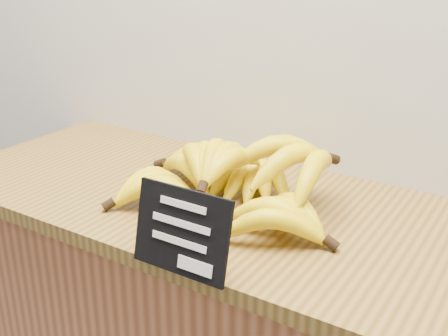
# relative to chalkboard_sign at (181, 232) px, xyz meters

# --- Properties ---
(counter_top) EXTENTS (1.32, 0.54, 0.03)m
(counter_top) POSITION_rel_chalkboard_sign_xyz_m (-0.06, 0.27, -0.08)
(counter_top) COLOR olive
(counter_top) RESTS_ON counter
(chalkboard_sign) EXTENTS (0.17, 0.04, 0.14)m
(chalkboard_sign) POSITION_rel_chalkboard_sign_xyz_m (0.00, 0.00, 0.00)
(chalkboard_sign) COLOR black
(chalkboard_sign) RESTS_ON counter_top
(banana_pile) EXTENTS (0.51, 0.41, 0.13)m
(banana_pile) POSITION_rel_chalkboard_sign_xyz_m (-0.06, 0.26, -0.01)
(banana_pile) COLOR yellow
(banana_pile) RESTS_ON counter_top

